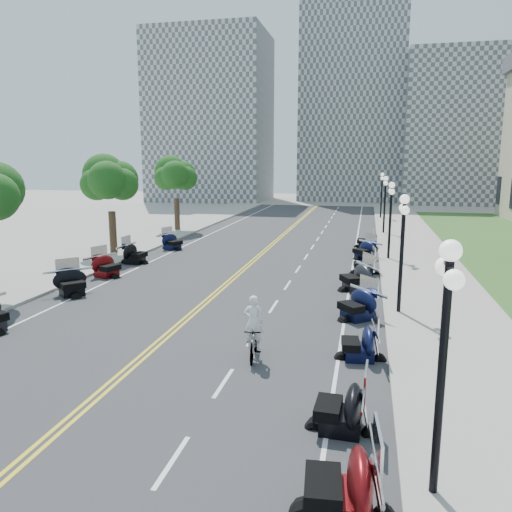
# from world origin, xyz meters

# --- Properties ---
(ground) EXTENTS (160.00, 160.00, 0.00)m
(ground) POSITION_xyz_m (0.00, 0.00, 0.00)
(ground) COLOR gray
(road) EXTENTS (16.00, 90.00, 0.01)m
(road) POSITION_xyz_m (0.00, 10.00, 0.00)
(road) COLOR #333335
(road) RESTS_ON ground
(centerline_yellow_a) EXTENTS (0.12, 90.00, 0.00)m
(centerline_yellow_a) POSITION_xyz_m (-0.12, 10.00, 0.01)
(centerline_yellow_a) COLOR yellow
(centerline_yellow_a) RESTS_ON road
(centerline_yellow_b) EXTENTS (0.12, 90.00, 0.00)m
(centerline_yellow_b) POSITION_xyz_m (0.12, 10.00, 0.01)
(centerline_yellow_b) COLOR yellow
(centerline_yellow_b) RESTS_ON road
(edge_line_north) EXTENTS (0.12, 90.00, 0.00)m
(edge_line_north) POSITION_xyz_m (6.40, 10.00, 0.01)
(edge_line_north) COLOR white
(edge_line_north) RESTS_ON road
(edge_line_south) EXTENTS (0.12, 90.00, 0.00)m
(edge_line_south) POSITION_xyz_m (-6.40, 10.00, 0.01)
(edge_line_south) COLOR white
(edge_line_south) RESTS_ON road
(lane_dash_4) EXTENTS (0.12, 2.00, 0.00)m
(lane_dash_4) POSITION_xyz_m (3.20, -8.00, 0.01)
(lane_dash_4) COLOR white
(lane_dash_4) RESTS_ON road
(lane_dash_5) EXTENTS (0.12, 2.00, 0.00)m
(lane_dash_5) POSITION_xyz_m (3.20, -4.00, 0.01)
(lane_dash_5) COLOR white
(lane_dash_5) RESTS_ON road
(lane_dash_6) EXTENTS (0.12, 2.00, 0.00)m
(lane_dash_6) POSITION_xyz_m (3.20, 0.00, 0.01)
(lane_dash_6) COLOR white
(lane_dash_6) RESTS_ON road
(lane_dash_7) EXTENTS (0.12, 2.00, 0.00)m
(lane_dash_7) POSITION_xyz_m (3.20, 4.00, 0.01)
(lane_dash_7) COLOR white
(lane_dash_7) RESTS_ON road
(lane_dash_8) EXTENTS (0.12, 2.00, 0.00)m
(lane_dash_8) POSITION_xyz_m (3.20, 8.00, 0.01)
(lane_dash_8) COLOR white
(lane_dash_8) RESTS_ON road
(lane_dash_9) EXTENTS (0.12, 2.00, 0.00)m
(lane_dash_9) POSITION_xyz_m (3.20, 12.00, 0.01)
(lane_dash_9) COLOR white
(lane_dash_9) RESTS_ON road
(lane_dash_10) EXTENTS (0.12, 2.00, 0.00)m
(lane_dash_10) POSITION_xyz_m (3.20, 16.00, 0.01)
(lane_dash_10) COLOR white
(lane_dash_10) RESTS_ON road
(lane_dash_11) EXTENTS (0.12, 2.00, 0.00)m
(lane_dash_11) POSITION_xyz_m (3.20, 20.00, 0.01)
(lane_dash_11) COLOR white
(lane_dash_11) RESTS_ON road
(lane_dash_12) EXTENTS (0.12, 2.00, 0.00)m
(lane_dash_12) POSITION_xyz_m (3.20, 24.00, 0.01)
(lane_dash_12) COLOR white
(lane_dash_12) RESTS_ON road
(lane_dash_13) EXTENTS (0.12, 2.00, 0.00)m
(lane_dash_13) POSITION_xyz_m (3.20, 28.00, 0.01)
(lane_dash_13) COLOR white
(lane_dash_13) RESTS_ON road
(lane_dash_14) EXTENTS (0.12, 2.00, 0.00)m
(lane_dash_14) POSITION_xyz_m (3.20, 32.00, 0.01)
(lane_dash_14) COLOR white
(lane_dash_14) RESTS_ON road
(lane_dash_15) EXTENTS (0.12, 2.00, 0.00)m
(lane_dash_15) POSITION_xyz_m (3.20, 36.00, 0.01)
(lane_dash_15) COLOR white
(lane_dash_15) RESTS_ON road
(lane_dash_16) EXTENTS (0.12, 2.00, 0.00)m
(lane_dash_16) POSITION_xyz_m (3.20, 40.00, 0.01)
(lane_dash_16) COLOR white
(lane_dash_16) RESTS_ON road
(lane_dash_17) EXTENTS (0.12, 2.00, 0.00)m
(lane_dash_17) POSITION_xyz_m (3.20, 44.00, 0.01)
(lane_dash_17) COLOR white
(lane_dash_17) RESTS_ON road
(lane_dash_18) EXTENTS (0.12, 2.00, 0.00)m
(lane_dash_18) POSITION_xyz_m (3.20, 48.00, 0.01)
(lane_dash_18) COLOR white
(lane_dash_18) RESTS_ON road
(lane_dash_19) EXTENTS (0.12, 2.00, 0.00)m
(lane_dash_19) POSITION_xyz_m (3.20, 52.00, 0.01)
(lane_dash_19) COLOR white
(lane_dash_19) RESTS_ON road
(sidewalk_north) EXTENTS (5.00, 90.00, 0.15)m
(sidewalk_north) POSITION_xyz_m (10.50, 10.00, 0.07)
(sidewalk_north) COLOR #9E9991
(sidewalk_north) RESTS_ON ground
(sidewalk_south) EXTENTS (5.00, 90.00, 0.15)m
(sidewalk_south) POSITION_xyz_m (-10.50, 10.00, 0.07)
(sidewalk_south) COLOR #9E9991
(sidewalk_south) RESTS_ON ground
(distant_block_a) EXTENTS (18.00, 14.00, 26.00)m
(distant_block_a) POSITION_xyz_m (-18.00, 62.00, 13.00)
(distant_block_a) COLOR gray
(distant_block_a) RESTS_ON ground
(distant_block_b) EXTENTS (16.00, 12.00, 30.00)m
(distant_block_b) POSITION_xyz_m (4.00, 68.00, 15.00)
(distant_block_b) COLOR gray
(distant_block_b) RESTS_ON ground
(distant_block_c) EXTENTS (20.00, 14.00, 22.00)m
(distant_block_c) POSITION_xyz_m (22.00, 65.00, 11.00)
(distant_block_c) COLOR gray
(distant_block_c) RESTS_ON ground
(street_lamp_1) EXTENTS (0.50, 1.20, 4.90)m
(street_lamp_1) POSITION_xyz_m (8.60, -8.00, 2.60)
(street_lamp_1) COLOR black
(street_lamp_1) RESTS_ON sidewalk_north
(street_lamp_2) EXTENTS (0.50, 1.20, 4.90)m
(street_lamp_2) POSITION_xyz_m (8.60, 4.00, 2.60)
(street_lamp_2) COLOR black
(street_lamp_2) RESTS_ON sidewalk_north
(street_lamp_3) EXTENTS (0.50, 1.20, 4.90)m
(street_lamp_3) POSITION_xyz_m (8.60, 16.00, 2.60)
(street_lamp_3) COLOR black
(street_lamp_3) RESTS_ON sidewalk_north
(street_lamp_4) EXTENTS (0.50, 1.20, 4.90)m
(street_lamp_4) POSITION_xyz_m (8.60, 28.00, 2.60)
(street_lamp_4) COLOR black
(street_lamp_4) RESTS_ON sidewalk_north
(street_lamp_5) EXTENTS (0.50, 1.20, 4.90)m
(street_lamp_5) POSITION_xyz_m (8.60, 40.00, 2.60)
(street_lamp_5) COLOR black
(street_lamp_5) RESTS_ON sidewalk_north
(tree_3) EXTENTS (4.80, 4.80, 9.20)m
(tree_3) POSITION_xyz_m (-10.00, 14.00, 4.75)
(tree_3) COLOR #235619
(tree_3) RESTS_ON sidewalk_south
(tree_4) EXTENTS (4.80, 4.80, 9.20)m
(tree_4) POSITION_xyz_m (-10.00, 26.00, 4.75)
(tree_4) COLOR #235619
(tree_4) RESTS_ON sidewalk_south
(motorcycle_n_3) EXTENTS (2.30, 2.30, 1.48)m
(motorcycle_n_3) POSITION_xyz_m (6.88, -8.92, 0.74)
(motorcycle_n_3) COLOR #590A0C
(motorcycle_n_3) RESTS_ON road
(motorcycle_n_4) EXTENTS (2.01, 2.01, 1.35)m
(motorcycle_n_4) POSITION_xyz_m (6.71, -5.88, 0.68)
(motorcycle_n_4) COLOR black
(motorcycle_n_4) RESTS_ON road
(motorcycle_n_5) EXTENTS (1.98, 1.98, 1.27)m
(motorcycle_n_5) POSITION_xyz_m (7.06, -1.27, 0.63)
(motorcycle_n_5) COLOR black
(motorcycle_n_5) RESTS_ON road
(motorcycle_n_6) EXTENTS (2.83, 2.83, 1.41)m
(motorcycle_n_6) POSITION_xyz_m (6.89, 2.99, 0.70)
(motorcycle_n_6) COLOR black
(motorcycle_n_6) RESTS_ON road
(motorcycle_n_7) EXTENTS (2.92, 2.92, 1.52)m
(motorcycle_n_7) POSITION_xyz_m (6.75, 7.69, 0.76)
(motorcycle_n_7) COLOR black
(motorcycle_n_7) RESTS_ON road
(motorcycle_n_8) EXTENTS (2.04, 2.04, 1.29)m
(motorcycle_n_8) POSITION_xyz_m (7.09, 11.67, 0.65)
(motorcycle_n_8) COLOR black
(motorcycle_n_8) RESTS_ON road
(motorcycle_n_9) EXTENTS (2.69, 2.69, 1.33)m
(motorcycle_n_9) POSITION_xyz_m (7.05, 16.17, 0.67)
(motorcycle_n_9) COLOR black
(motorcycle_n_9) RESTS_ON road
(motorcycle_n_10) EXTENTS (1.93, 1.93, 1.30)m
(motorcycle_n_10) POSITION_xyz_m (7.08, 20.54, 0.65)
(motorcycle_n_10) COLOR black
(motorcycle_n_10) RESTS_ON road
(motorcycle_s_6) EXTENTS (2.86, 2.86, 1.41)m
(motorcycle_s_6) POSITION_xyz_m (-6.73, 3.76, 0.71)
(motorcycle_s_6) COLOR black
(motorcycle_s_6) RESTS_ON road
(motorcycle_s_7) EXTENTS (2.57, 2.57, 1.39)m
(motorcycle_s_7) POSITION_xyz_m (-7.05, 7.70, 0.70)
(motorcycle_s_7) COLOR #590A0C
(motorcycle_s_7) RESTS_ON road
(motorcycle_s_8) EXTENTS (2.12, 2.12, 1.42)m
(motorcycle_s_8) POSITION_xyz_m (-7.16, 11.43, 0.71)
(motorcycle_s_8) COLOR black
(motorcycle_s_8) RESTS_ON road
(motorcycle_s_9) EXTENTS (2.47, 2.47, 1.32)m
(motorcycle_s_9) POSITION_xyz_m (-6.74, 16.68, 0.66)
(motorcycle_s_9) COLOR black
(motorcycle_s_9) RESTS_ON road
(bicycle) EXTENTS (0.75, 1.93, 1.13)m
(bicycle) POSITION_xyz_m (3.65, -1.99, 0.57)
(bicycle) COLOR #A51414
(bicycle) RESTS_ON road
(cyclist_rider) EXTENTS (0.66, 0.44, 1.82)m
(cyclist_rider) POSITION_xyz_m (3.65, -1.99, 2.04)
(cyclist_rider) COLOR silver
(cyclist_rider) RESTS_ON bicycle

